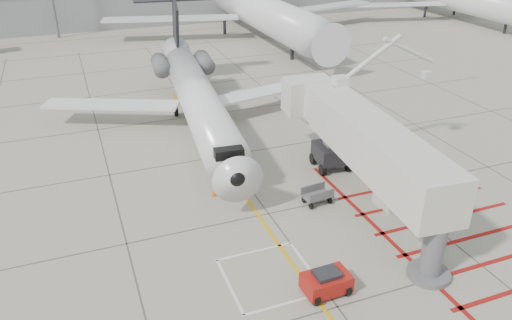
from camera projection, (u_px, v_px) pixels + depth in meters
name	position (u px, v px, depth m)	size (l,w,h in m)	color
ground_plane	(298.00, 254.00, 25.21)	(260.00, 260.00, 0.00)	#9B9685
regional_jet	(202.00, 88.00, 35.87)	(24.41, 30.78, 8.07)	white
jet_bridge	(375.00, 156.00, 27.28)	(8.33, 17.58, 7.03)	silver
pushback_tug	(326.00, 281.00, 22.45)	(2.12, 1.32, 1.23)	#A71610
baggage_cart	(317.00, 195.00, 29.34)	(1.68, 1.06, 1.06)	#56575B
ground_power_unit	(401.00, 187.00, 29.11)	(2.69, 1.57, 2.13)	beige
cone_nose	(214.00, 192.00, 30.25)	(0.33, 0.33, 0.46)	#E6510C
cone_side	(250.00, 178.00, 31.71)	(0.40, 0.40, 0.55)	#DE470B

